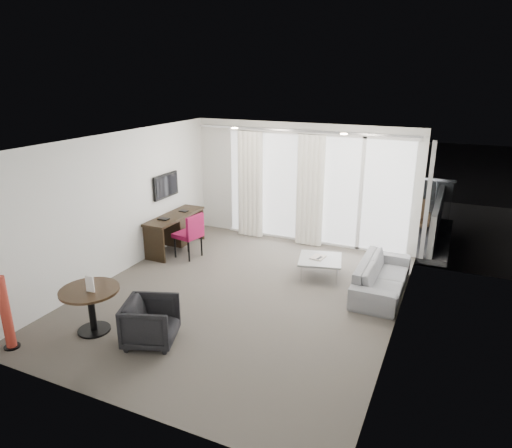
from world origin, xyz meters
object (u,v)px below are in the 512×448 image
at_px(tub_armchair, 151,322).
at_px(sofa, 382,276).
at_px(coffee_table, 320,267).
at_px(rattan_chair_b, 416,216).
at_px(round_table, 92,310).
at_px(rattan_chair_a, 333,216).
at_px(desk, 176,232).
at_px(desk_chair, 188,235).
at_px(red_lamp, 6,313).

height_order(tub_armchair, sofa, tub_armchair).
distance_m(coffee_table, rattan_chair_b, 3.67).
height_order(round_table, rattan_chair_a, rattan_chair_a).
bearing_deg(desk, desk_chair, -28.57).
distance_m(tub_armchair, sofa, 3.94).
distance_m(desk_chair, tub_armchair, 3.14).
xyz_separation_m(red_lamp, coffee_table, (3.16, 4.00, -0.36)).
distance_m(desk, desk_chair, 0.55).
xyz_separation_m(coffee_table, sofa, (1.15, -0.17, 0.10)).
relative_size(red_lamp, coffee_table, 1.39).
bearing_deg(desk, tub_armchair, -61.47).
xyz_separation_m(rattan_chair_a, rattan_chair_b, (1.76, 0.97, -0.04)).
bearing_deg(rattan_chair_b, rattan_chair_a, -168.70).
bearing_deg(desk_chair, rattan_chair_b, 52.10).
height_order(desk, desk_chair, desk_chair).
distance_m(round_table, rattan_chair_b, 7.62).
xyz_separation_m(desk, rattan_chair_a, (2.77, 2.39, 0.03)).
bearing_deg(desk, sofa, -2.89).
height_order(desk_chair, coffee_table, desk_chair).
relative_size(sofa, rattan_chair_b, 2.60).
height_order(tub_armchair, coffee_table, tub_armchair).
bearing_deg(red_lamp, desk, 90.44).
bearing_deg(round_table, coffee_table, 52.75).
distance_m(desk_chair, sofa, 3.87).
height_order(desk_chair, round_table, desk_chair).
relative_size(desk, rattan_chair_a, 1.99).
bearing_deg(sofa, red_lamp, 131.63).
relative_size(red_lamp, sofa, 0.56).
distance_m(round_table, rattan_chair_a, 6.00).
distance_m(tub_armchair, rattan_chair_a, 5.64).
distance_m(desk_chair, round_table, 3.01).
bearing_deg(rattan_chair_b, desk_chair, -155.81).
xyz_separation_m(desk_chair, sofa, (3.86, 0.04, -0.19)).
height_order(coffee_table, rattan_chair_a, rattan_chair_a).
xyz_separation_m(red_lamp, sofa, (4.31, 3.83, -0.25)).
bearing_deg(coffee_table, tub_armchair, -115.59).
height_order(red_lamp, rattan_chair_a, red_lamp).
xyz_separation_m(desk, coffee_table, (3.20, -0.05, -0.20)).
bearing_deg(tub_armchair, rattan_chair_b, -43.32).
bearing_deg(tub_armchair, rattan_chair_a, -30.74).
xyz_separation_m(coffee_table, rattan_chair_a, (-0.43, 2.44, 0.23)).
height_order(sofa, rattan_chair_a, rattan_chair_a).
height_order(desk, sofa, desk).
distance_m(desk, sofa, 4.35).
relative_size(rattan_chair_a, rattan_chair_b, 1.11).
xyz_separation_m(tub_armchair, coffee_table, (1.48, 3.10, -0.15)).
distance_m(round_table, sofa, 4.70).
bearing_deg(desk_chair, sofa, 10.85).
relative_size(round_table, rattan_chair_a, 1.04).
distance_m(tub_armchair, rattan_chair_b, 7.10).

